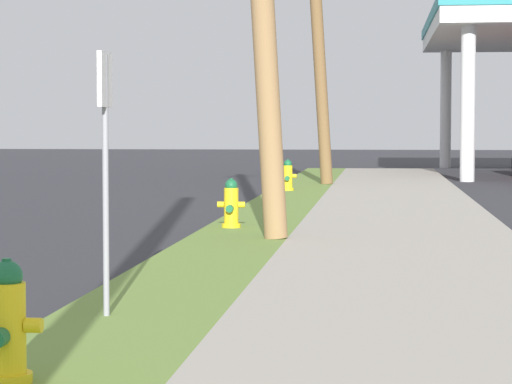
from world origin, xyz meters
TOP-DOWN VIEW (x-y plane):
  - fire_hydrant_nearest at (0.46, 4.69)m, footprint 0.42×0.38m
  - fire_hydrant_second at (0.42, 15.15)m, footprint 0.42×0.38m
  - fire_hydrant_third at (0.46, 25.22)m, footprint 0.42×0.37m
  - utility_pole_background at (0.99, 28.22)m, footprint 1.37×0.89m
  - street_sign_post at (0.47, 7.10)m, footprint 0.05×0.36m

SIDE VIEW (x-z plane):
  - fire_hydrant_nearest at x=0.46m, z-range 0.07..0.82m
  - fire_hydrant_second at x=0.42m, z-range 0.07..0.82m
  - fire_hydrant_third at x=0.46m, z-range 0.07..0.82m
  - street_sign_post at x=0.47m, z-range 0.57..2.69m
  - utility_pole_background at x=0.99m, z-range 0.20..8.46m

